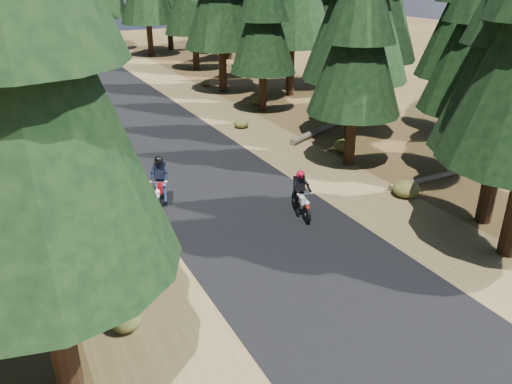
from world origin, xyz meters
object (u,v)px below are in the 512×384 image
log_far (431,178)px  rider_follow (160,190)px  log_near (321,129)px  rider_lead (301,201)px

log_far → rider_follow: bearing=163.7°
log_near → rider_lead: size_ratio=2.96×
log_near → log_far: bearing=-114.0°
log_near → rider_follow: bearing=179.5°
rider_lead → rider_follow: size_ratio=0.89×
rider_lead → rider_follow: rider_follow is taller
log_near → log_far: log_near is taller
log_far → rider_lead: size_ratio=2.31×
log_near → rider_lead: (-6.05, -7.62, 0.38)m
log_far → rider_lead: rider_lead is taller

